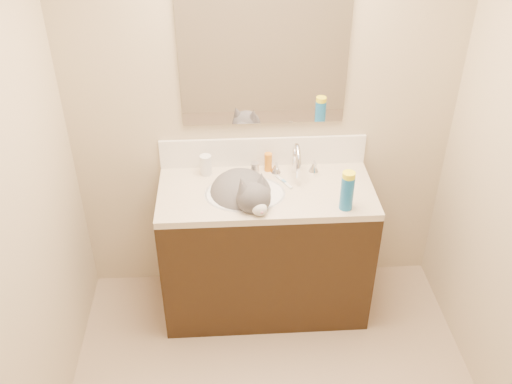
{
  "coord_description": "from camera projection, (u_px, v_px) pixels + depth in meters",
  "views": [
    {
      "loc": [
        -0.22,
        -1.64,
        2.62
      ],
      "look_at": [
        -0.06,
        0.92,
        0.88
      ],
      "focal_mm": 40.0,
      "sensor_mm": 36.0,
      "label": 1
    }
  ],
  "objects": [
    {
      "name": "pill_label",
      "position": [
        206.0,
        168.0,
        3.27
      ],
      "size": [
        0.06,
        0.06,
        0.04
      ],
      "primitive_type": "cylinder",
      "rotation": [
        0.0,
        0.0,
        0.16
      ],
      "color": "orange",
      "rests_on": "pill_bottle"
    },
    {
      "name": "basin",
      "position": [
        245.0,
        204.0,
        3.17
      ],
      "size": [
        0.45,
        0.36,
        0.14
      ],
      "primitive_type": "ellipsoid",
      "color": "white",
      "rests_on": "vanity_cabinet"
    },
    {
      "name": "cat",
      "position": [
        244.0,
        195.0,
        3.13
      ],
      "size": [
        0.49,
        0.53,
        0.36
      ],
      "rotation": [
        0.0,
        0.0,
        0.36
      ],
      "color": "#4C494C",
      "rests_on": "basin"
    },
    {
      "name": "amber_bottle",
      "position": [
        268.0,
        162.0,
        3.3
      ],
      "size": [
        0.05,
        0.05,
        0.11
      ],
      "primitive_type": "cylinder",
      "rotation": [
        0.0,
        0.0,
        0.23
      ],
      "color": "orange",
      "rests_on": "counter_slab"
    },
    {
      "name": "faucet",
      "position": [
        296.0,
        163.0,
        3.23
      ],
      "size": [
        0.28,
        0.2,
        0.21
      ],
      "color": "silver",
      "rests_on": "counter_slab"
    },
    {
      "name": "toothbrush",
      "position": [
        284.0,
        182.0,
        3.21
      ],
      "size": [
        0.09,
        0.14,
        0.01
      ],
      "primitive_type": "cube",
      "rotation": [
        0.0,
        0.0,
        0.49
      ],
      "color": "white",
      "rests_on": "counter_slab"
    },
    {
      "name": "toothbrush_head",
      "position": [
        284.0,
        182.0,
        3.21
      ],
      "size": [
        0.03,
        0.03,
        0.02
      ],
      "primitive_type": "cube",
      "rotation": [
        0.0,
        0.0,
        0.49
      ],
      "color": "#639FD2",
      "rests_on": "counter_slab"
    },
    {
      "name": "mirror",
      "position": [
        264.0,
        55.0,
        2.99
      ],
      "size": [
        0.9,
        0.02,
        0.8
      ],
      "primitive_type": "cube",
      "color": "white",
      "rests_on": "room_shell"
    },
    {
      "name": "backsplash",
      "position": [
        263.0,
        152.0,
        3.33
      ],
      "size": [
        1.2,
        0.02,
        0.18
      ],
      "primitive_type": "cube",
      "color": "white",
      "rests_on": "counter_slab"
    },
    {
      "name": "vanity_cabinet",
      "position": [
        265.0,
        252.0,
        3.41
      ],
      "size": [
        1.2,
        0.55,
        0.82
      ],
      "primitive_type": "cube",
      "color": "black",
      "rests_on": "ground"
    },
    {
      "name": "spray_cap",
      "position": [
        349.0,
        176.0,
        2.9
      ],
      "size": [
        0.08,
        0.08,
        0.04
      ],
      "primitive_type": "cylinder",
      "rotation": [
        0.0,
        0.0,
        0.26
      ],
      "color": "#FFF41A",
      "rests_on": "spray_can"
    },
    {
      "name": "pill_bottle",
      "position": [
        206.0,
        165.0,
        3.26
      ],
      "size": [
        0.08,
        0.08,
        0.12
      ],
      "primitive_type": "cylinder",
      "rotation": [
        0.0,
        0.0,
        0.16
      ],
      "color": "white",
      "rests_on": "counter_slab"
    },
    {
      "name": "spray_can",
      "position": [
        347.0,
        193.0,
        2.96
      ],
      "size": [
        0.09,
        0.09,
        0.19
      ],
      "primitive_type": "cylinder",
      "rotation": [
        0.0,
        0.0,
        0.26
      ],
      "color": "#1868AE",
      "rests_on": "counter_slab"
    },
    {
      "name": "counter_slab",
      "position": [
        266.0,
        193.0,
        3.17
      ],
      "size": [
        1.2,
        0.55,
        0.04
      ],
      "primitive_type": "cube",
      "color": "beige",
      "rests_on": "vanity_cabinet"
    },
    {
      "name": "silver_jar",
      "position": [
        255.0,
        167.0,
        3.3
      ],
      "size": [
        0.06,
        0.06,
        0.06
      ],
      "primitive_type": "cylinder",
      "rotation": [
        0.0,
        0.0,
        -0.26
      ],
      "color": "#B7B7BC",
      "rests_on": "counter_slab"
    },
    {
      "name": "room_shell",
      "position": [
        289.0,
        196.0,
        2.0
      ],
      "size": [
        2.24,
        2.54,
        2.52
      ],
      "color": "#C1AF8F",
      "rests_on": "ground"
    }
  ]
}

